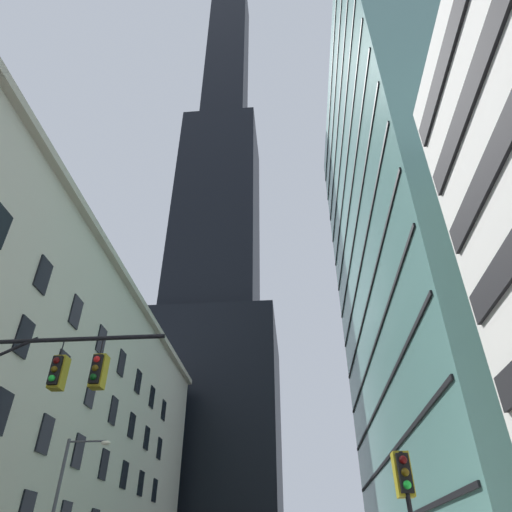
{
  "coord_description": "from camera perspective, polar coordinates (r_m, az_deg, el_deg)",
  "views": [
    {
      "loc": [
        4.4,
        -9.94,
        1.51
      ],
      "look_at": [
        2.48,
        12.72,
        17.08
      ],
      "focal_mm": 31.89,
      "sensor_mm": 36.0,
      "label": 1
    }
  ],
  "objects": [
    {
      "name": "glass_office_midrise",
      "position": [
        47.64,
        24.3,
        2.54
      ],
      "size": [
        20.09,
        35.39,
        55.51
      ],
      "color": "slate",
      "rests_on": "ground"
    },
    {
      "name": "traffic_light_near_right",
      "position": [
        13.09,
        18.2,
        -25.53
      ],
      "size": [
        0.4,
        0.63,
        3.79
      ],
      "color": "black",
      "rests_on": "sidewalk_right"
    },
    {
      "name": "traffic_signal_mast",
      "position": [
        16.05,
        -27.94,
        -15.94
      ],
      "size": [
        7.23,
        0.63,
        7.65
      ],
      "color": "black",
      "rests_on": "sidewalk_left"
    },
    {
      "name": "street_lamppost",
      "position": [
        28.15,
        -22.97,
        -26.07
      ],
      "size": [
        2.47,
        0.32,
        7.14
      ],
      "color": "#47474C",
      "rests_on": "sidewalk_left"
    },
    {
      "name": "dark_skyscraper",
      "position": [
        97.65,
        -5.06,
        -0.77
      ],
      "size": [
        25.06,
        25.06,
        188.58
      ],
      "color": "black",
      "rests_on": "ground"
    },
    {
      "name": "station_building",
      "position": [
        41.75,
        -27.89,
        -15.81
      ],
      "size": [
        13.36,
        60.15,
        24.4
      ],
      "color": "beige",
      "rests_on": "ground"
    }
  ]
}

